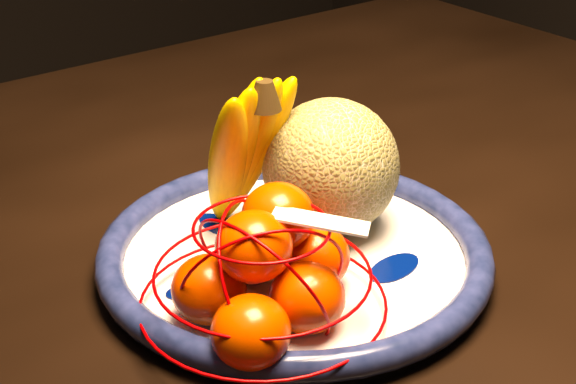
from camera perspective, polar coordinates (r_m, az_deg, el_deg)
dining_table at (r=0.92m, az=-5.84°, el=-4.90°), size 1.52×0.96×0.73m
fruit_bowl at (r=0.76m, az=0.42°, el=-4.03°), size 0.34×0.34×0.03m
cantaloupe at (r=0.78m, az=2.79°, el=1.65°), size 0.12×0.12×0.12m
banana_bunch at (r=0.76m, az=-3.06°, el=2.93°), size 0.11×0.11×0.16m
mandarin_bag at (r=0.67m, az=-1.43°, el=-5.14°), size 0.25×0.25×0.12m
price_tag at (r=0.65m, az=2.13°, el=-1.90°), size 0.07×0.07×0.01m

